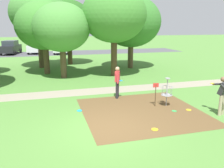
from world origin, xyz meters
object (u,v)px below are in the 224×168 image
object	(u,v)px
frisbee_mid_grass	(155,129)
parked_car_leftmost	(11,47)
player_foreground_watching	(223,93)
frisbee_by_tee	(174,111)
parked_car_center_right	(62,47)
frisbee_far_left	(79,111)
tree_far_center	(62,28)
tree_mid_right	(44,26)
player_waiting_left	(117,80)
frisbee_near_basket	(189,110)
disc_golf_basket	(166,91)
tree_far_left	(69,20)
tree_far_right	(38,13)
parked_car_center_left	(37,47)
tree_mid_center	(131,22)
tree_mid_left	(114,15)

from	to	relation	value
frisbee_mid_grass	parked_car_leftmost	world-z (taller)	parked_car_leftmost
player_foreground_watching	parked_car_leftmost	world-z (taller)	parked_car_leftmost
frisbee_by_tee	parked_car_center_right	size ratio (longest dim) A/B	0.05
frisbee_by_tee	frisbee_far_left	bearing A→B (deg)	163.54
tree_far_center	tree_mid_right	bearing A→B (deg)	122.21
player_waiting_left	tree_far_center	xyz separation A→B (m)	(-2.37, 6.06, 2.71)
frisbee_near_basket	parked_car_center_right	bearing A→B (deg)	98.98
disc_golf_basket	player_foreground_watching	distance (m)	2.50
tree_far_left	parked_car_center_right	world-z (taller)	tree_far_left
player_foreground_watching	frisbee_mid_grass	xyz separation A→B (m)	(-3.45, -0.63, -0.98)
frisbee_near_basket	tree_far_right	world-z (taller)	tree_far_right
player_waiting_left	parked_car_center_left	bearing A→B (deg)	101.27
frisbee_mid_grass	parked_car_leftmost	size ratio (longest dim) A/B	0.06
player_waiting_left	frisbee_mid_grass	distance (m)	4.38
player_foreground_watching	player_waiting_left	size ratio (longest dim) A/B	1.00
parked_car_leftmost	tree_mid_center	bearing A→B (deg)	-50.31
tree_mid_left	tree_mid_center	bearing A→B (deg)	50.67
tree_far_right	parked_car_center_right	size ratio (longest dim) A/B	1.57
tree_mid_left	tree_far_left	size ratio (longest dim) A/B	1.06
disc_golf_basket	tree_far_right	size ratio (longest dim) A/B	0.20
tree_far_center	parked_car_leftmost	xyz separation A→B (m)	(-5.78, 17.32, -2.76)
player_waiting_left	frisbee_far_left	world-z (taller)	player_waiting_left
parked_car_center_left	frisbee_by_tee	bearing A→B (deg)	-75.88
tree_mid_center	parked_car_center_left	size ratio (longest dim) A/B	1.42
disc_golf_basket	tree_far_right	bearing A→B (deg)	114.37
player_foreground_watching	tree_far_center	world-z (taller)	tree_far_center
tree_mid_left	parked_car_center_left	distance (m)	19.13
player_foreground_watching	frisbee_near_basket	bearing A→B (deg)	137.68
tree_mid_center	tree_mid_right	xyz separation A→B (m)	(-7.51, -0.84, -0.32)
parked_car_center_left	tree_mid_right	bearing A→B (deg)	-85.88
frisbee_near_basket	tree_mid_left	distance (m)	9.76
frisbee_near_basket	parked_car_center_right	distance (m)	25.32
frisbee_far_left	tree_mid_left	distance (m)	9.37
disc_golf_basket	tree_far_center	xyz separation A→B (m)	(-4.24, 7.94, 2.93)
frisbee_far_left	player_foreground_watching	bearing A→B (deg)	-20.30
disc_golf_basket	tree_mid_right	world-z (taller)	tree_mid_right
tree_far_left	tree_far_center	bearing A→B (deg)	-100.20
tree_mid_left	tree_mid_center	distance (m)	3.89
tree_far_center	disc_golf_basket	bearing A→B (deg)	-61.88
player_foreground_watching	parked_car_leftmost	bearing A→B (deg)	113.56
tree_far_right	tree_mid_center	bearing A→B (deg)	-16.15
tree_mid_center	tree_far_center	size ratio (longest dim) A/B	1.17
tree_mid_right	disc_golf_basket	bearing A→B (deg)	-61.07
frisbee_far_left	tree_mid_center	distance (m)	12.69
disc_golf_basket	tree_far_left	size ratio (longest dim) A/B	0.22
player_foreground_watching	parked_car_center_left	distance (m)	28.44
tree_mid_center	tree_mid_right	bearing A→B (deg)	-173.61
frisbee_by_tee	frisbee_mid_grass	size ratio (longest dim) A/B	0.88
player_foreground_watching	tree_mid_center	xyz separation A→B (m)	(0.31, 12.45, 3.15)
frisbee_near_basket	parked_car_center_right	size ratio (longest dim) A/B	0.05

